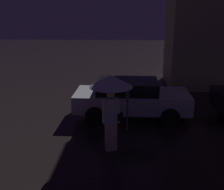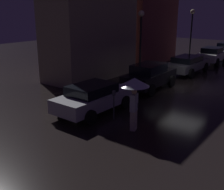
# 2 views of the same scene
# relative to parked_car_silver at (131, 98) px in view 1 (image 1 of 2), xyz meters

# --- Properties ---
(parked_car_silver) EXTENTS (4.16, 1.95, 1.39)m
(parked_car_silver) POSITION_rel_parked_car_silver_xyz_m (0.00, 0.00, 0.00)
(parked_car_silver) COLOR #B7B7BF
(parked_car_silver) RESTS_ON ground
(pedestrian_with_umbrella) EXTENTS (1.17, 1.17, 2.17)m
(pedestrian_with_umbrella) POSITION_rel_parked_car_silver_xyz_m (-0.59, -2.62, 1.01)
(pedestrian_with_umbrella) COLOR beige
(pedestrian_with_umbrella) RESTS_ON ground
(parking_meter) EXTENTS (0.12, 0.10, 1.32)m
(parking_meter) POSITION_rel_parked_car_silver_xyz_m (-0.13, -1.28, 0.07)
(parking_meter) COLOR #4C5154
(parking_meter) RESTS_ON ground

